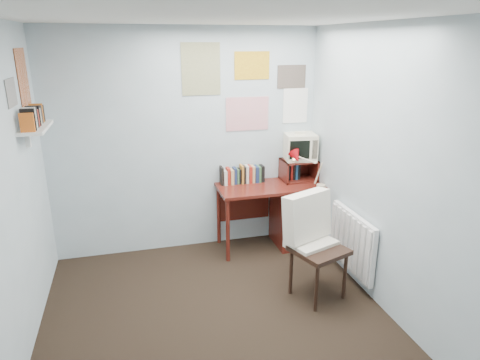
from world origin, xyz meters
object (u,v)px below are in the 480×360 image
object	(u,v)px
desk_lamp	(322,171)
radiator	(352,242)
desk_chair	(319,250)
desk	(291,212)
crt_tv	(300,145)
tv_riser	(299,170)
wall_shelf	(36,128)

from	to	relation	value
desk_lamp	radiator	size ratio (longest dim) A/B	0.46
desk_chair	desk_lamp	bearing A→B (deg)	45.10
desk	crt_tv	world-z (taller)	crt_tv
desk	tv_riser	world-z (taller)	tv_riser
desk_lamp	wall_shelf	bearing A→B (deg)	-164.52
desk_chair	tv_riser	world-z (taller)	tv_riser
radiator	tv_riser	bearing A→B (deg)	99.28
desk	wall_shelf	xyz separation A→B (m)	(-2.57, -0.38, 1.21)
desk_lamp	tv_riser	distance (m)	0.35
wall_shelf	desk_chair	bearing A→B (deg)	-17.34
crt_tv	wall_shelf	size ratio (longest dim) A/B	0.57
tv_riser	desk_lamp	bearing A→B (deg)	-64.34
desk	desk_lamp	bearing A→B (deg)	-36.93
crt_tv	wall_shelf	bearing A→B (deg)	-160.77
desk_chair	wall_shelf	size ratio (longest dim) A/B	1.56
tv_riser	wall_shelf	xyz separation A→B (m)	(-2.69, -0.49, 0.74)
desk	desk_lamp	xyz separation A→B (m)	(0.27, -0.20, 0.54)
desk	crt_tv	distance (m)	0.79
desk	tv_riser	distance (m)	0.51
desk	crt_tv	size ratio (longest dim) A/B	3.42
desk	desk_chair	bearing A→B (deg)	-98.54
tv_riser	crt_tv	bearing A→B (deg)	58.18
desk	wall_shelf	bearing A→B (deg)	-171.60
tv_riser	crt_tv	world-z (taller)	crt_tv
desk_lamp	crt_tv	bearing A→B (deg)	124.39
desk_lamp	wall_shelf	distance (m)	2.92
desk_lamp	tv_riser	size ratio (longest dim) A/B	0.92
radiator	desk_chair	bearing A→B (deg)	-156.43
desk_chair	crt_tv	distance (m)	1.47
radiator	wall_shelf	bearing A→B (deg)	169.11
crt_tv	radiator	size ratio (longest dim) A/B	0.44
desk_lamp	radiator	distance (m)	0.90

